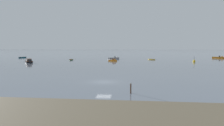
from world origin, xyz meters
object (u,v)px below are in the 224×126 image
at_px(motorboat_moored_3, 115,58).
at_px(motorboat_moored_6, 220,58).
at_px(mooring_post_left, 131,88).
at_px(rowboat_moored_4, 152,59).
at_px(channel_buoy, 194,61).
at_px(motorboat_moored_1, 114,61).
at_px(rowboat_moored_0, 71,60).
at_px(motorboat_moored_7, 29,62).
at_px(rowboat_moored_2, 22,58).

bearing_deg(motorboat_moored_3, motorboat_moored_6, -21.55).
bearing_deg(mooring_post_left, motorboat_moored_3, 97.42).
bearing_deg(rowboat_moored_4, channel_buoy, 0.71).
distance_m(motorboat_moored_1, motorboat_moored_6, 57.24).
height_order(motorboat_moored_1, motorboat_moored_3, motorboat_moored_3).
bearing_deg(motorboat_moored_3, channel_buoy, -62.58).
bearing_deg(motorboat_moored_3, motorboat_moored_1, -119.50).
distance_m(rowboat_moored_0, motorboat_moored_3, 21.13).
relative_size(motorboat_moored_3, motorboat_moored_7, 0.98).
bearing_deg(mooring_post_left, rowboat_moored_4, 84.63).
bearing_deg(rowboat_moored_0, motorboat_moored_3, -59.24).
bearing_deg(channel_buoy, motorboat_moored_3, 151.08).
xyz_separation_m(rowboat_moored_4, mooring_post_left, (-6.96, -74.03, 0.46)).
xyz_separation_m(motorboat_moored_6, motorboat_moored_7, (-80.16, -39.39, 0.06)).
bearing_deg(channel_buoy, motorboat_moored_1, 177.19).
distance_m(motorboat_moored_1, channel_buoy, 31.06).
distance_m(motorboat_moored_1, motorboat_moored_7, 32.21).
relative_size(motorboat_moored_7, mooring_post_left, 4.20).
bearing_deg(rowboat_moored_2, mooring_post_left, -114.61).
bearing_deg(rowboat_moored_2, rowboat_moored_0, -86.92).
height_order(motorboat_moored_3, channel_buoy, channel_buoy).
relative_size(motorboat_moored_1, rowboat_moored_4, 1.08).
relative_size(motorboat_moored_7, channel_buoy, 2.67).
distance_m(motorboat_moored_3, motorboat_moored_6, 52.66).
bearing_deg(motorboat_moored_7, motorboat_moored_6, 81.14).
distance_m(rowboat_moored_2, rowboat_moored_4, 66.73).
xyz_separation_m(rowboat_moored_2, motorboat_moored_3, (49.20, -4.74, 0.08)).
bearing_deg(motorboat_moored_6, rowboat_moored_4, -118.36).
height_order(motorboat_moored_3, motorboat_moored_7, motorboat_moored_7).
distance_m(motorboat_moored_7, mooring_post_left, 62.53).
height_order(rowboat_moored_0, channel_buoy, channel_buoy).
bearing_deg(motorboat_moored_6, mooring_post_left, -76.18).
relative_size(rowboat_moored_2, motorboat_moored_3, 0.78).
bearing_deg(rowboat_moored_0, motorboat_moored_1, -105.70).
bearing_deg(rowboat_moored_2, motorboat_moored_1, -83.05).
relative_size(rowboat_moored_2, motorboat_moored_6, 0.79).
distance_m(motorboat_moored_6, channel_buoy, 34.69).
bearing_deg(motorboat_moored_6, rowboat_moored_2, -137.51).
relative_size(motorboat_moored_6, motorboat_moored_7, 0.97).
bearing_deg(rowboat_moored_2, motorboat_moored_7, -118.60).
bearing_deg(channel_buoy, mooring_post_left, -110.36).
distance_m(motorboat_moored_3, channel_buoy, 36.79).
xyz_separation_m(motorboat_moored_3, rowboat_moored_4, (17.04, -3.39, -0.10)).
xyz_separation_m(rowboat_moored_0, motorboat_moored_3, (18.21, 10.72, 0.12)).
bearing_deg(channel_buoy, rowboat_moored_0, 172.01).
xyz_separation_m(rowboat_moored_0, rowboat_moored_4, (35.24, 7.33, 0.02)).
bearing_deg(mooring_post_left, rowboat_moored_0, 112.98).
bearing_deg(rowboat_moored_0, channel_buoy, -97.71).
relative_size(rowboat_moored_0, motorboat_moored_3, 0.60).
relative_size(rowboat_moored_0, channel_buoy, 1.56).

